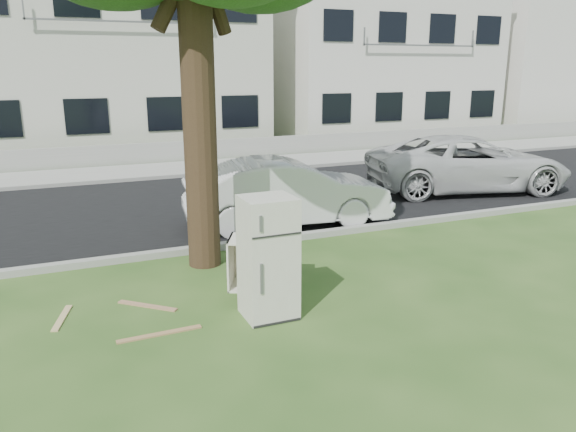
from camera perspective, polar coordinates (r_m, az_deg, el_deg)
name	(u,v)px	position (r m, az deg, el deg)	size (l,w,h in m)	color
ground	(264,299)	(8.19, -2.41, -8.44)	(120.00, 120.00, 0.00)	#2B4C1B
road	(176,207)	(13.70, -11.32, 0.95)	(120.00, 7.00, 0.01)	black
kerb_near	(217,250)	(10.38, -7.21, -3.43)	(120.00, 0.18, 0.12)	gray
kerb_far	(150,180)	(17.12, -13.81, 3.57)	(120.00, 0.18, 0.12)	gray
sidewalk	(143,172)	(18.52, -14.56, 4.38)	(120.00, 2.80, 0.01)	gray
low_wall	(134,154)	(20.03, -15.34, 6.10)	(120.00, 0.15, 0.70)	gray
townhouse_center	(111,54)	(24.69, -17.57, 15.39)	(11.22, 8.16, 7.44)	beige
townhouse_right	(367,63)	(28.57, 8.04, 15.17)	(10.20, 8.16, 6.84)	silver
filler_right	(568,67)	(38.04, 26.56, 13.36)	(16.00, 9.00, 6.40)	beige
fridge	(268,258)	(7.40, -2.03, -4.24)	(0.67, 0.63, 1.64)	#B3ACA2
cabinet	(262,262)	(8.52, -2.64, -4.72)	(0.99, 0.61, 0.77)	beige
plank_a	(160,334)	(7.35, -12.89, -11.61)	(1.06, 0.09, 0.02)	#9F774D
plank_b	(147,306)	(8.19, -14.10, -8.83)	(0.91, 0.09, 0.02)	#A27554
plank_c	(62,318)	(8.17, -21.97, -9.58)	(0.79, 0.09, 0.02)	tan
car_center	(287,193)	(11.72, -0.09, 2.39)	(1.49, 4.26, 1.41)	silver
car_right	(468,163)	(15.84, 17.81, 5.12)	(2.45, 5.32, 1.48)	silver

